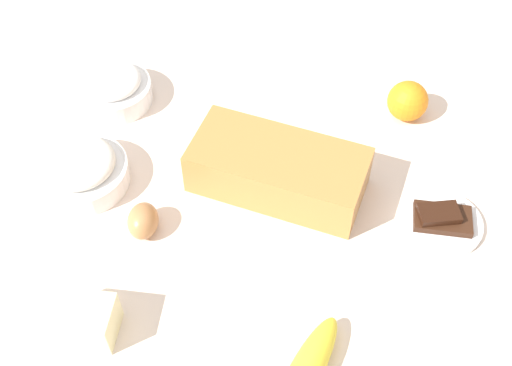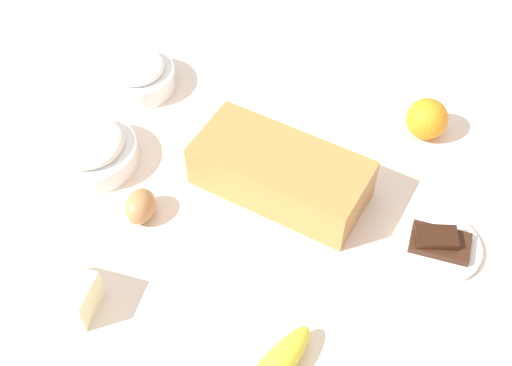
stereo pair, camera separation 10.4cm
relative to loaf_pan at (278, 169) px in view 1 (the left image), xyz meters
The scene contains 8 objects.
ground_plane 0.07m from the loaf_pan, 47.93° to the left, with size 2.40×2.40×0.02m, color beige.
loaf_pan is the anchor object (origin of this frame).
flour_bowl 0.32m from the loaf_pan, ahead, with size 0.15×0.15×0.07m.
sugar_bowl 0.36m from the loaf_pan, 24.38° to the right, with size 0.14×0.14×0.07m.
orange_fruit 0.29m from the loaf_pan, 134.80° to the right, with size 0.07×0.07×0.07m, color orange.
butter_block 0.38m from the loaf_pan, 54.04° to the left, with size 0.09×0.06×0.06m, color #F4EDB2.
egg_near_butter 0.23m from the loaf_pan, 33.35° to the left, with size 0.05×0.05×0.06m, color #B07748.
chocolate_plate 0.27m from the loaf_pan, behind, with size 0.13×0.13×0.03m.
Camera 1 is at (-0.12, 0.65, 0.84)m, focal length 45.79 mm.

